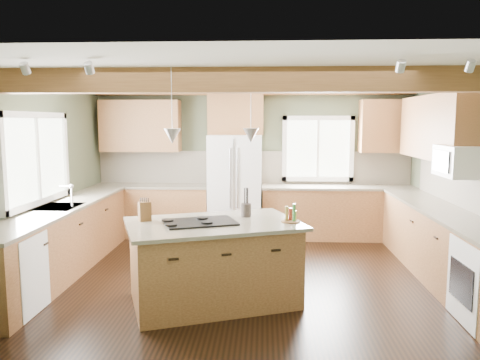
{
  "coord_description": "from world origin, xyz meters",
  "views": [
    {
      "loc": [
        0.21,
        -5.88,
        2.04
      ],
      "look_at": [
        -0.12,
        0.3,
        1.26
      ],
      "focal_mm": 35.0,
      "sensor_mm": 36.0,
      "label": 1
    }
  ],
  "objects": [
    {
      "name": "floor",
      "position": [
        0.0,
        0.0,
        0.0
      ],
      "size": [
        5.6,
        5.6,
        0.0
      ],
      "primitive_type": "plane",
      "color": "black",
      "rests_on": "ground"
    },
    {
      "name": "ceiling",
      "position": [
        0.0,
        0.0,
        2.6
      ],
      "size": [
        5.6,
        5.6,
        0.0
      ],
      "primitive_type": "plane",
      "rotation": [
        3.14,
        0.0,
        0.0
      ],
      "color": "silver",
      "rests_on": "wall_back"
    },
    {
      "name": "wall_back",
      "position": [
        0.0,
        2.5,
        1.3
      ],
      "size": [
        5.6,
        0.0,
        5.6
      ],
      "primitive_type": "plane",
      "rotation": [
        1.57,
        0.0,
        0.0
      ],
      "color": "#444B35",
      "rests_on": "ground"
    },
    {
      "name": "wall_left",
      "position": [
        -2.8,
        0.0,
        1.3
      ],
      "size": [
        0.0,
        5.0,
        5.0
      ],
      "primitive_type": "plane",
      "rotation": [
        1.57,
        0.0,
        1.57
      ],
      "color": "#444B35",
      "rests_on": "ground"
    },
    {
      "name": "wall_right",
      "position": [
        2.8,
        0.0,
        1.3
      ],
      "size": [
        0.0,
        5.0,
        5.0
      ],
      "primitive_type": "plane",
      "rotation": [
        1.57,
        0.0,
        -1.57
      ],
      "color": "#444B35",
      "rests_on": "ground"
    },
    {
      "name": "ceiling_beam",
      "position": [
        0.0,
        -0.8,
        2.47
      ],
      "size": [
        5.55,
        0.26,
        0.26
      ],
      "primitive_type": "cube",
      "color": "brown",
      "rests_on": "ceiling"
    },
    {
      "name": "soffit_trim",
      "position": [
        0.0,
        2.4,
        2.54
      ],
      "size": [
        5.55,
        0.2,
        0.1
      ],
      "primitive_type": "cube",
      "color": "brown",
      "rests_on": "ceiling"
    },
    {
      "name": "backsplash_back",
      "position": [
        0.0,
        2.48,
        1.21
      ],
      "size": [
        5.58,
        0.03,
        0.58
      ],
      "primitive_type": "cube",
      "color": "brown",
      "rests_on": "wall_back"
    },
    {
      "name": "backsplash_right",
      "position": [
        2.78,
        0.05,
        1.21
      ],
      "size": [
        0.03,
        3.7,
        0.58
      ],
      "primitive_type": "cube",
      "color": "brown",
      "rests_on": "wall_right"
    },
    {
      "name": "base_cab_back_left",
      "position": [
        -1.79,
        2.2,
        0.44
      ],
      "size": [
        2.02,
        0.6,
        0.88
      ],
      "primitive_type": "cube",
      "color": "brown",
      "rests_on": "floor"
    },
    {
      "name": "counter_back_left",
      "position": [
        -1.79,
        2.2,
        0.9
      ],
      "size": [
        2.06,
        0.64,
        0.04
      ],
      "primitive_type": "cube",
      "color": "#494235",
      "rests_on": "base_cab_back_left"
    },
    {
      "name": "base_cab_back_right",
      "position": [
        1.49,
        2.2,
        0.44
      ],
      "size": [
        2.62,
        0.6,
        0.88
      ],
      "primitive_type": "cube",
      "color": "brown",
      "rests_on": "floor"
    },
    {
      "name": "counter_back_right",
      "position": [
        1.49,
        2.2,
        0.9
      ],
      "size": [
        2.66,
        0.64,
        0.04
      ],
      "primitive_type": "cube",
      "color": "#494235",
      "rests_on": "base_cab_back_right"
    },
    {
      "name": "base_cab_left",
      "position": [
        -2.5,
        0.05,
        0.44
      ],
      "size": [
        0.6,
        3.7,
        0.88
      ],
      "primitive_type": "cube",
      "color": "brown",
      "rests_on": "floor"
    },
    {
      "name": "counter_left",
      "position": [
        -2.5,
        0.05,
        0.9
      ],
      "size": [
        0.64,
        3.74,
        0.04
      ],
      "primitive_type": "cube",
      "color": "#494235",
      "rests_on": "base_cab_left"
    },
    {
      "name": "base_cab_right",
      "position": [
        2.5,
        0.05,
        0.44
      ],
      "size": [
        0.6,
        3.7,
        0.88
      ],
      "primitive_type": "cube",
      "color": "brown",
      "rests_on": "floor"
    },
    {
      "name": "counter_right",
      "position": [
        2.5,
        0.05,
        0.9
      ],
      "size": [
        0.64,
        3.74,
        0.04
      ],
      "primitive_type": "cube",
      "color": "#494235",
      "rests_on": "base_cab_right"
    },
    {
      "name": "upper_cab_back_left",
      "position": [
        -1.99,
        2.33,
        1.95
      ],
      "size": [
        1.4,
        0.35,
        0.9
      ],
      "primitive_type": "cube",
      "color": "brown",
      "rests_on": "wall_back"
    },
    {
      "name": "upper_cab_over_fridge",
      "position": [
        -0.3,
        2.33,
        2.15
      ],
      "size": [
        0.96,
        0.35,
        0.7
      ],
      "primitive_type": "cube",
      "color": "brown",
      "rests_on": "wall_back"
    },
    {
      "name": "upper_cab_right",
      "position": [
        2.62,
        0.9,
        1.95
      ],
      "size": [
        0.35,
        2.2,
        0.9
      ],
      "primitive_type": "cube",
      "color": "brown",
      "rests_on": "wall_right"
    },
    {
      "name": "upper_cab_back_corner",
      "position": [
        2.3,
        2.33,
        1.95
      ],
      "size": [
        0.9,
        0.35,
        0.9
      ],
      "primitive_type": "cube",
      "color": "brown",
      "rests_on": "wall_back"
    },
    {
      "name": "window_left",
      "position": [
        -2.78,
        0.05,
        1.55
      ],
      "size": [
        0.04,
        1.6,
        1.05
      ],
      "primitive_type": "cube",
      "color": "white",
      "rests_on": "wall_left"
    },
    {
      "name": "window_back",
      "position": [
        1.15,
        2.48,
        1.55
      ],
      "size": [
        1.1,
        0.04,
        1.0
      ],
      "primitive_type": "cube",
      "color": "white",
      "rests_on": "wall_back"
    },
    {
      "name": "sink",
      "position": [
        -2.5,
        0.05,
        0.91
      ],
      "size": [
        0.5,
        0.65,
        0.03
      ],
      "primitive_type": "cube",
      "color": "#262628",
      "rests_on": "counter_left"
    },
    {
      "name": "faucet",
      "position": [
        -2.32,
        0.05,
        1.05
      ],
      "size": [
        0.02,
        0.02,
        0.28
      ],
      "primitive_type": "cylinder",
      "color": "#B2B2B7",
      "rests_on": "sink"
    },
    {
      "name": "dishwasher",
      "position": [
        -2.49,
        -1.25,
        0.43
      ],
      "size": [
        0.6,
        0.6,
        0.84
      ],
      "primitive_type": "cube",
      "color": "white",
      "rests_on": "floor"
    },
    {
      "name": "microwave",
      "position": [
        2.58,
        -0.05,
        1.55
      ],
      "size": [
        0.4,
        0.7,
        0.38
      ],
      "primitive_type": "cube",
      "color": "white",
      "rests_on": "wall_right"
    },
    {
      "name": "pendant_left",
      "position": [
        -0.77,
        -0.95,
        1.88
      ],
      "size": [
        0.18,
        0.18,
        0.16
      ],
      "primitive_type": "cone",
      "rotation": [
        3.14,
        0.0,
        0.0
      ],
      "color": "#B2B2B7",
      "rests_on": "ceiling"
    },
    {
      "name": "pendant_right",
      "position": [
        0.05,
        -0.65,
        1.88
      ],
      "size": [
        0.18,
        0.18,
        0.16
      ],
      "primitive_type": "cone",
      "rotation": [
        3.14,
        0.0,
        0.0
      ],
      "color": "#B2B2B7",
      "rests_on": "ceiling"
    },
    {
      "name": "refrigerator",
      "position": [
        -0.3,
        2.12,
        0.9
      ],
      "size": [
        0.9,
        0.74,
        1.8
      ],
      "primitive_type": "cube",
      "color": "white",
      "rests_on": "floor"
    },
    {
      "name": "island",
      "position": [
        -0.36,
        -0.8,
        0.44
      ],
      "size": [
        2.02,
        1.62,
        0.88
      ],
      "primitive_type": "cube",
      "rotation": [
        0.0,
        0.0,
        0.36
      ],
      "color": "brown",
      "rests_on": "floor"
    },
    {
      "name": "island_top",
      "position": [
        -0.36,
        -0.8,
        0.9
      ],
      "size": [
        2.17,
        1.77,
        0.04
      ],
      "primitive_type": "cube",
      "rotation": [
        0.0,
        0.0,
        0.36
      ],
      "color": "#494235",
      "rests_on": "island"
    },
    {
      "name": "cooktop",
      "position": [
        -0.5,
        -0.85,
        0.93
      ],
      "size": [
        0.89,
        0.74,
        0.02
      ],
      "primitive_type": "cube",
      "rotation": [
        0.0,
        0.0,
        0.36
      ],
      "color": "black",
      "rests_on": "island_top"
    },
    {
      "name": "knife_block",
      "position": [
        -1.14,
        -0.77,
        1.03
      ],
      "size": [
        0.16,
        0.15,
        0.22
      ],
      "primitive_type": "cube",
      "rotation": [
        0.0,
        0.0,
        0.51
      ],
      "color": "brown",
      "rests_on": "island_top"
    },
    {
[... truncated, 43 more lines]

